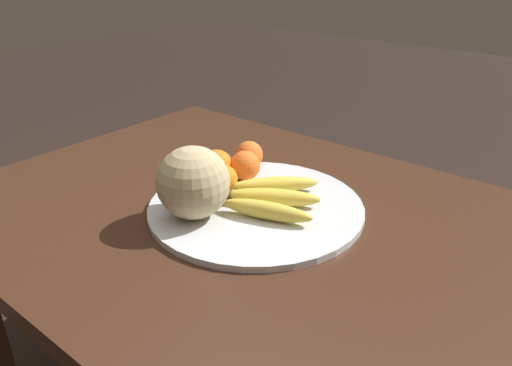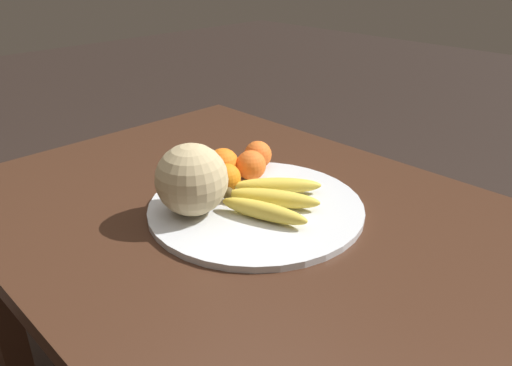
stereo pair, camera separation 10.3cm
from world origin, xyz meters
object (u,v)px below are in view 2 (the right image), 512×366
object	(u,v)px
banana_bunch	(271,198)
orange_back_left	(223,164)
fruit_bowl	(256,207)
kitchen_table	(268,261)
orange_front_left	(258,155)
orange_mid_center	(251,165)
melon	(192,180)
orange_front_right	(227,178)
produce_tag	(272,190)

from	to	relation	value
banana_bunch	orange_back_left	xyz separation A→B (m)	(0.17, -0.02, 0.02)
banana_bunch	fruit_bowl	bearing A→B (deg)	178.89
kitchen_table	orange_front_left	distance (m)	0.29
fruit_bowl	orange_back_left	size ratio (longest dim) A/B	6.16
fruit_bowl	orange_mid_center	xyz separation A→B (m)	(0.10, -0.08, 0.04)
kitchen_table	orange_front_left	bearing A→B (deg)	-39.44
melon	orange_front_left	world-z (taller)	melon
banana_bunch	orange_back_left	distance (m)	0.18
orange_front_right	orange_back_left	distance (m)	0.06
fruit_bowl	banana_bunch	world-z (taller)	banana_bunch
orange_mid_center	orange_front_right	bearing A→B (deg)	93.66
banana_bunch	orange_back_left	size ratio (longest dim) A/B	3.25
kitchen_table	orange_mid_center	size ratio (longest dim) A/B	19.92
orange_back_left	produce_tag	bearing A→B (deg)	-164.71
banana_bunch	orange_front_left	distance (m)	0.20
kitchen_table	orange_back_left	distance (m)	0.26
kitchen_table	orange_front_right	distance (m)	0.21
orange_front_right	orange_mid_center	size ratio (longest dim) A/B	0.89
melon	fruit_bowl	bearing A→B (deg)	-120.03
orange_front_right	orange_mid_center	world-z (taller)	orange_mid_center
orange_mid_center	orange_back_left	world-z (taller)	orange_back_left
melon	orange_front_right	bearing A→B (deg)	-77.10
fruit_bowl	kitchen_table	bearing A→B (deg)	161.86
orange_front_left	produce_tag	bearing A→B (deg)	149.33
fruit_bowl	produce_tag	bearing A→B (deg)	-74.08
kitchen_table	melon	size ratio (longest dim) A/B	9.52
melon	orange_front_left	distance (m)	0.27
orange_front_left	orange_mid_center	bearing A→B (deg)	122.05
melon	orange_front_left	xyz separation A→B (m)	(0.07, -0.25, -0.04)
banana_bunch	orange_front_left	world-z (taller)	orange_front_left
orange_mid_center	orange_back_left	bearing A→B (deg)	42.08
fruit_bowl	melon	size ratio (longest dim) A/B	3.09
banana_bunch	kitchen_table	bearing A→B (deg)	-82.43
banana_bunch	melon	bearing A→B (deg)	-157.54
fruit_bowl	orange_mid_center	bearing A→B (deg)	-39.26
fruit_bowl	banana_bunch	size ratio (longest dim) A/B	1.90
kitchen_table	fruit_bowl	size ratio (longest dim) A/B	3.08
kitchen_table	orange_front_right	world-z (taller)	orange_front_right
banana_bunch	orange_front_right	world-z (taller)	orange_front_right
kitchen_table	orange_front_left	size ratio (longest dim) A/B	20.66
melon	orange_mid_center	size ratio (longest dim) A/B	2.09
orange_back_left	orange_front_left	bearing A→B (deg)	-96.58
orange_back_left	fruit_bowl	bearing A→B (deg)	166.09
melon	orange_back_left	distance (m)	0.17
melon	banana_bunch	bearing A→B (deg)	-125.58
orange_back_left	orange_mid_center	bearing A→B (deg)	-137.92
orange_mid_center	melon	bearing A→B (deg)	99.20
melon	banana_bunch	world-z (taller)	melon
banana_bunch	orange_mid_center	world-z (taller)	orange_mid_center
orange_front_right	kitchen_table	bearing A→B (deg)	172.66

